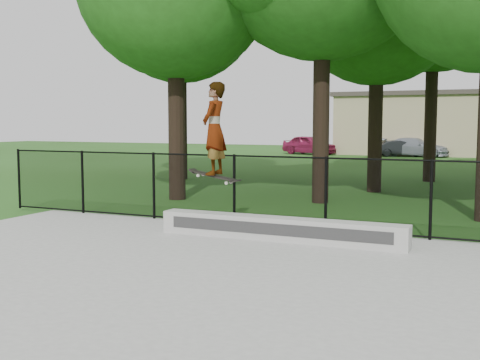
% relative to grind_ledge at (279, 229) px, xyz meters
% --- Properties ---
extents(ground, '(100.00, 100.00, 0.00)m').
position_rel_grind_ledge_xyz_m(ground, '(0.53, -4.70, -0.27)').
color(ground, '#254E16').
rests_on(ground, ground).
extents(concrete_slab, '(14.00, 12.00, 0.06)m').
position_rel_grind_ledge_xyz_m(concrete_slab, '(0.53, -4.70, -0.24)').
color(concrete_slab, '#989793').
rests_on(concrete_slab, ground).
extents(grind_ledge, '(4.72, 0.40, 0.43)m').
position_rel_grind_ledge_xyz_m(grind_ledge, '(0.00, 0.00, 0.00)').
color(grind_ledge, '#ADACA7').
rests_on(grind_ledge, concrete_slab).
extents(car_a, '(4.21, 2.81, 1.34)m').
position_rel_grind_ledge_xyz_m(car_a, '(-9.08, 29.99, 0.40)').
color(car_a, '#951B46').
rests_on(car_a, ground).
extents(car_b, '(3.08, 2.04, 1.04)m').
position_rel_grind_ledge_xyz_m(car_b, '(-2.82, 30.03, 0.25)').
color(car_b, black).
rests_on(car_b, ground).
extents(car_c, '(4.09, 2.24, 1.23)m').
position_rel_grind_ledge_xyz_m(car_c, '(-1.89, 30.20, 0.34)').
color(car_c, '#8F95A2').
rests_on(car_c, ground).
extents(skater_airborne, '(0.83, 0.67, 1.92)m').
position_rel_grind_ledge_xyz_m(skater_airborne, '(-1.29, -0.07, 1.81)').
color(skater_airborne, black).
rests_on(skater_airborne, ground).
extents(chainlink_fence, '(16.06, 0.06, 1.50)m').
position_rel_grind_ledge_xyz_m(chainlink_fence, '(0.53, 1.20, 0.54)').
color(chainlink_fence, black).
rests_on(chainlink_fence, concrete_slab).
extents(distant_building, '(12.40, 6.40, 4.30)m').
position_rel_grind_ledge_xyz_m(distant_building, '(-1.47, 33.30, 1.89)').
color(distant_building, tan).
rests_on(distant_building, ground).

